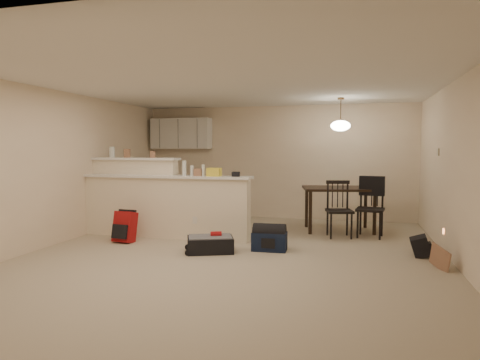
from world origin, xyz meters
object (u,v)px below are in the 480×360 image
(pendant_lamp, at_px, (340,125))
(dining_chair_far, at_px, (370,208))
(dining_table, at_px, (339,193))
(suitcase, at_px, (210,245))
(navy_duffel, at_px, (269,241))
(dining_chair_near, at_px, (339,209))
(red_backpack, at_px, (125,227))
(black_daypack, at_px, (420,247))

(pendant_lamp, distance_m, dining_chair_far, 1.63)
(dining_table, distance_m, suitcase, 2.93)
(dining_chair_far, bearing_deg, navy_duffel, -128.12)
(dining_chair_far, bearing_deg, pendant_lamp, 149.00)
(pendant_lamp, height_order, dining_chair_near, pendant_lamp)
(navy_duffel, bearing_deg, red_backpack, 178.37)
(dining_table, relative_size, red_backpack, 2.91)
(dining_chair_near, distance_m, suitcase, 2.47)
(pendant_lamp, xyz_separation_m, dining_chair_far, (0.55, -0.45, -1.47))
(dining_table, relative_size, dining_chair_near, 1.49)
(suitcase, distance_m, red_backpack, 1.64)
(navy_duffel, xyz_separation_m, black_daypack, (2.18, 0.22, -0.00))
(suitcase, height_order, red_backpack, red_backpack)
(dining_chair_near, distance_m, black_daypack, 1.62)
(pendant_lamp, height_order, red_backpack, pendant_lamp)
(black_daypack, bearing_deg, red_backpack, 97.28)
(suitcase, bearing_deg, pendant_lamp, 28.54)
(dining_chair_near, bearing_deg, black_daypack, -55.54)
(navy_duffel, bearing_deg, suitcase, -160.65)
(black_daypack, bearing_deg, dining_chair_far, 32.96)
(pendant_lamp, relative_size, red_backpack, 1.22)
(suitcase, relative_size, navy_duffel, 1.30)
(pendant_lamp, bearing_deg, dining_table, 0.00)
(dining_chair_far, distance_m, black_daypack, 1.43)
(dining_chair_near, distance_m, navy_duffel, 1.66)
(dining_chair_far, bearing_deg, black_daypack, -52.64)
(dining_table, distance_m, navy_duffel, 2.20)
(pendant_lamp, xyz_separation_m, dining_chair_near, (0.03, -0.61, -1.49))
(dining_table, distance_m, red_backpack, 3.94)
(suitcase, relative_size, red_backpack, 1.34)
(dining_table, xyz_separation_m, navy_duffel, (-0.98, -1.88, -0.59))
(red_backpack, distance_m, navy_duffel, 2.45)
(dining_chair_far, height_order, black_daypack, dining_chair_far)
(black_daypack, bearing_deg, dining_chair_near, 52.51)
(navy_duffel, height_order, black_daypack, navy_duffel)
(dining_chair_near, xyz_separation_m, red_backpack, (-3.45, -1.29, -0.24))
(dining_chair_near, xyz_separation_m, black_daypack, (1.18, -1.06, -0.35))
(dining_table, distance_m, dining_chair_far, 0.74)
(red_backpack, height_order, black_daypack, red_backpack)
(dining_chair_near, relative_size, navy_duffel, 1.90)
(black_daypack, bearing_deg, dining_table, 40.29)
(red_backpack, height_order, navy_duffel, red_backpack)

